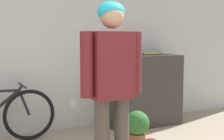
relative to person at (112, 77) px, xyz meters
The scene contains 5 objects.
wall_back 1.89m from the person, 98.99° to the left, with size 8.00×0.07×2.60m.
side_shelf 2.03m from the person, 50.50° to the left, with size 1.09×0.52×1.04m.
person is the anchor object (origin of this frame).
banana 2.14m from the person, 47.91° to the left, with size 0.30×0.08×0.03m.
potted_plant 1.10m from the person, 44.35° to the left, with size 0.28×0.28×0.47m.
Camera 1 is at (-0.88, -1.35, 1.30)m, focal length 50.00 mm.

